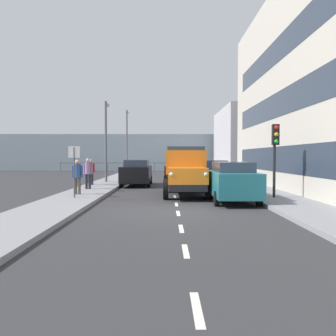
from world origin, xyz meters
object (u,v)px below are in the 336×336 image
car_teal_kerbside_near (232,181)px  car_black_oppositeside_0 (137,172)px  traffic_light_near (275,145)px  truck_vintage_orange (186,172)px  street_sign (74,163)px  pedestrian_couple_b (91,170)px  car_navy_kerbside_1 (213,174)px  lamp_post_far (127,136)px  pedestrian_in_dark_coat (88,171)px  pedestrian_couple_a (77,174)px  lamp_post_promenade (106,133)px

car_teal_kerbside_near → car_black_oppositeside_0: (4.81, -8.49, 0.00)m
traffic_light_near → truck_vintage_orange: bearing=-26.9°
truck_vintage_orange → street_sign: size_ratio=2.51×
car_teal_kerbside_near → pedestrian_couple_b: bearing=-43.8°
car_teal_kerbside_near → car_navy_kerbside_1: same height
truck_vintage_orange → lamp_post_far: bearing=-76.1°
car_teal_kerbside_near → traffic_light_near: 2.49m
pedestrian_in_dark_coat → pedestrian_couple_b: bearing=-80.9°
car_black_oppositeside_0 → street_sign: bearing=76.0°
traffic_light_near → car_teal_kerbside_near: bearing=5.9°
pedestrian_couple_a → street_sign: street_sign is taller
pedestrian_couple_b → street_sign: (-0.79, 7.06, 0.59)m
car_navy_kerbside_1 → car_black_oppositeside_0: 5.22m
lamp_post_promenade → street_sign: size_ratio=2.55×
street_sign → traffic_light_near: bearing=179.5°
car_navy_kerbside_1 → pedestrian_couple_b: size_ratio=2.80×
lamp_post_far → street_sign: (-0.24, 22.92, -2.48)m
pedestrian_couple_a → pedestrian_couple_b: bearing=-84.2°
traffic_light_near → lamp_post_promenade: bearing=-48.0°
street_sign → lamp_post_promenade: bearing=-88.4°
car_black_oppositeside_0 → pedestrian_couple_a: 7.22m
car_black_oppositeside_0 → lamp_post_promenade: (2.33, -1.78, 2.72)m
truck_vintage_orange → pedestrian_couple_a: size_ratio=3.43×
car_navy_kerbside_1 → traffic_light_near: size_ratio=1.41×
lamp_post_far → truck_vintage_orange: bearing=103.9°
car_teal_kerbside_near → pedestrian_couple_a: 7.25m
car_navy_kerbside_1 → car_black_oppositeside_0: size_ratio=0.97×
truck_vintage_orange → car_navy_kerbside_1: size_ratio=1.25×
pedestrian_in_dark_coat → lamp_post_promenade: (-0.04, -5.82, 2.47)m
street_sign → car_navy_kerbside_1: bearing=-137.9°
car_navy_kerbside_1 → lamp_post_promenade: (7.14, -3.81, 2.72)m
car_teal_kerbside_near → pedestrian_in_dark_coat: pedestrian_in_dark_coat is taller
traffic_light_near → lamp_post_promenade: 13.60m
traffic_light_near → street_sign: 8.81m
car_navy_kerbside_1 → car_black_oppositeside_0: (4.81, -2.03, 0.00)m
pedestrian_in_dark_coat → lamp_post_far: lamp_post_far is taller
pedestrian_couple_b → car_black_oppositeside_0: bearing=-157.8°
car_navy_kerbside_1 → pedestrian_couple_a: bearing=34.3°
pedestrian_in_dark_coat → pedestrian_couple_b: size_ratio=1.05×
truck_vintage_orange → car_teal_kerbside_near: 2.85m
car_navy_kerbside_1 → pedestrian_couple_a: 8.55m
pedestrian_couple_b → traffic_light_near: size_ratio=0.50×
car_navy_kerbside_1 → lamp_post_promenade: 8.54m
traffic_light_near → street_sign: size_ratio=1.42×
pedestrian_in_dark_coat → street_sign: size_ratio=0.75×
pedestrian_couple_a → street_sign: size_ratio=0.73×
car_black_oppositeside_0 → pedestrian_in_dark_coat: 4.69m
lamp_post_far → pedestrian_in_dark_coat: bearing=89.7°
lamp_post_promenade → lamp_post_far: bearing=-90.2°
truck_vintage_orange → lamp_post_far: 21.91m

